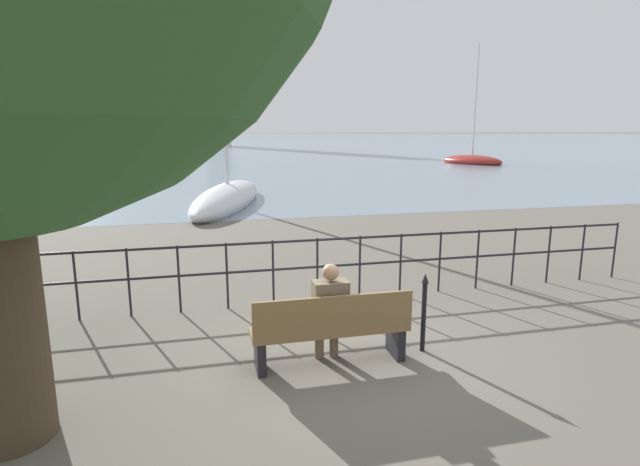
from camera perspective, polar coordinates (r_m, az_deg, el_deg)
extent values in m
plane|color=#605B51|center=(6.18, 1.13, -14.56)|extent=(1000.00, 1000.00, 0.00)
cube|color=slate|center=(165.26, -13.33, 10.46)|extent=(600.00, 300.00, 0.01)
cube|color=brown|center=(6.00, 1.14, -10.92)|extent=(1.87, 0.45, 0.05)
cube|color=brown|center=(5.72, 1.68, -9.37)|extent=(1.87, 0.04, 0.45)
cube|color=black|center=(5.95, -6.89, -13.57)|extent=(0.10, 0.41, 0.40)
cube|color=black|center=(6.34, 8.62, -11.99)|extent=(0.10, 0.41, 0.40)
cylinder|color=brown|center=(6.20, -0.08, -12.17)|extent=(0.11, 0.11, 0.45)
cylinder|color=brown|center=(6.24, 1.59, -12.00)|extent=(0.11, 0.11, 0.45)
cube|color=brown|center=(6.03, 0.98, -10.02)|extent=(0.35, 0.26, 0.14)
cube|color=brown|center=(5.87, 1.20, -8.19)|extent=(0.41, 0.24, 0.57)
sphere|color=#A87A5B|center=(5.75, 1.22, -4.50)|extent=(0.19, 0.19, 0.19)
cylinder|color=black|center=(8.23, -30.98, -5.58)|extent=(0.04, 0.04, 1.05)
cylinder|color=black|center=(8.04, -26.10, -5.47)|extent=(0.04, 0.04, 1.05)
cylinder|color=black|center=(7.91, -21.02, -5.31)|extent=(0.04, 0.04, 1.05)
cylinder|color=black|center=(7.84, -15.82, -5.11)|extent=(0.04, 0.04, 1.05)
cylinder|color=black|center=(7.84, -10.57, -4.86)|extent=(0.04, 0.04, 1.05)
cylinder|color=black|center=(7.90, -5.37, -4.57)|extent=(0.04, 0.04, 1.05)
cylinder|color=black|center=(8.03, -0.30, -4.25)|extent=(0.04, 0.04, 1.05)
cylinder|color=black|center=(8.22, 4.57, -3.92)|extent=(0.04, 0.04, 1.05)
cylinder|color=black|center=(8.46, 9.19, -3.57)|extent=(0.04, 0.04, 1.05)
cylinder|color=black|center=(8.76, 13.52, -3.23)|extent=(0.04, 0.04, 1.05)
cylinder|color=black|center=(9.10, 17.54, -2.89)|extent=(0.04, 0.04, 1.05)
cylinder|color=black|center=(9.48, 21.25, -2.57)|extent=(0.04, 0.04, 1.05)
cylinder|color=black|center=(9.91, 24.66, -2.26)|extent=(0.04, 0.04, 1.05)
cylinder|color=black|center=(10.36, 27.77, -1.97)|extent=(0.04, 0.04, 1.05)
cylinder|color=black|center=(10.84, 30.62, -1.70)|extent=(0.04, 0.04, 1.05)
cylinder|color=black|center=(7.83, -2.85, -0.94)|extent=(12.16, 0.04, 0.04)
cylinder|color=black|center=(7.94, -2.82, -4.05)|extent=(12.16, 0.04, 0.04)
cylinder|color=black|center=(6.43, 11.75, -9.40)|extent=(0.06, 0.06, 0.89)
cone|color=black|center=(6.26, 11.94, -5.07)|extent=(0.09, 0.09, 0.12)
ellipsoid|color=maroon|center=(43.19, 16.96, 7.85)|extent=(4.46, 6.01, 1.02)
cylinder|color=silver|center=(43.18, 17.35, 14.11)|extent=(0.14, 0.14, 8.83)
ellipsoid|color=silver|center=(18.80, -10.48, 3.85)|extent=(3.87, 8.46, 1.13)
cylinder|color=silver|center=(18.76, -11.04, 18.25)|extent=(0.14, 0.14, 8.74)
ellipsoid|color=black|center=(48.07, -28.83, 7.42)|extent=(4.63, 6.76, 1.66)
cylinder|color=silver|center=(48.03, -29.26, 11.72)|extent=(0.14, 0.14, 6.26)
cylinder|color=white|center=(89.65, -11.88, 16.48)|extent=(4.67, 4.67, 21.12)
cylinder|color=#2D2D33|center=(91.45, -12.22, 23.89)|extent=(3.27, 3.27, 2.58)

